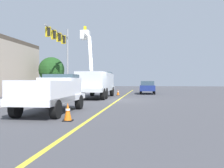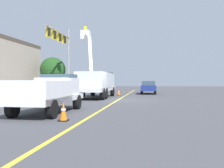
{
  "view_description": "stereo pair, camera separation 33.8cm",
  "coord_description": "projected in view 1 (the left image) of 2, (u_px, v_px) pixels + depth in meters",
  "views": [
    {
      "loc": [
        -20.55,
        -1.61,
        1.66
      ],
      "look_at": [
        1.73,
        0.7,
        1.4
      ],
      "focal_mm": 37.9,
      "sensor_mm": 36.0,
      "label": 1
    },
    {
      "loc": [
        -20.51,
        -1.95,
        1.66
      ],
      "look_at": [
        1.73,
        0.7,
        1.4
      ],
      "focal_mm": 37.9,
      "sensor_mm": 36.0,
      "label": 2
    }
  ],
  "objects": [
    {
      "name": "ground",
      "position": [
        118.0,
        100.0,
        20.62
      ],
      "size": [
        120.0,
        120.0,
        0.0
      ],
      "primitive_type": "plane",
      "color": "#47474C"
    },
    {
      "name": "sidewalk_far_side",
      "position": [
        28.0,
        99.0,
        21.8
      ],
      "size": [
        60.09,
        5.88,
        0.12
      ],
      "primitive_type": "cube",
      "rotation": [
        0.0,
        0.0,
        -0.04
      ],
      "color": "#B2ADA3",
      "rests_on": "ground"
    },
    {
      "name": "lane_centre_stripe",
      "position": [
        118.0,
        100.0,
        20.62
      ],
      "size": [
        49.97,
        2.06,
        0.01
      ],
      "primitive_type": "cube",
      "rotation": [
        0.0,
        0.0,
        -0.04
      ],
      "color": "yellow",
      "rests_on": "ground"
    },
    {
      "name": "utility_bucket_truck",
      "position": [
        97.0,
        82.0,
        23.91
      ],
      "size": [
        8.29,
        3.26,
        7.41
      ],
      "color": "silver",
      "rests_on": "ground"
    },
    {
      "name": "service_pickup_truck",
      "position": [
        52.0,
        92.0,
        12.3
      ],
      "size": [
        5.68,
        2.36,
        2.06
      ],
      "color": "white",
      "rests_on": "ground"
    },
    {
      "name": "passing_minivan",
      "position": [
        147.0,
        86.0,
        31.21
      ],
      "size": [
        4.87,
        2.1,
        1.69
      ],
      "color": "navy",
      "rests_on": "ground"
    },
    {
      "name": "traffic_cone_leading",
      "position": [
        68.0,
        112.0,
        9.83
      ],
      "size": [
        0.4,
        0.4,
        0.77
      ],
      "color": "black",
      "rests_on": "ground"
    },
    {
      "name": "traffic_cone_mid_front",
      "position": [
        118.0,
        92.0,
        27.79
      ],
      "size": [
        0.4,
        0.4,
        0.69
      ],
      "color": "black",
      "rests_on": "ground"
    },
    {
      "name": "traffic_signal_mast",
      "position": [
        61.0,
        46.0,
        27.46
      ],
      "size": [
        6.87,
        0.74,
        8.23
      ],
      "color": "gray",
      "rests_on": "ground"
    },
    {
      "name": "street_tree_right",
      "position": [
        52.0,
        70.0,
        32.11
      ],
      "size": [
        3.46,
        3.46,
        4.94
      ],
      "color": "brown",
      "rests_on": "ground"
    }
  ]
}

